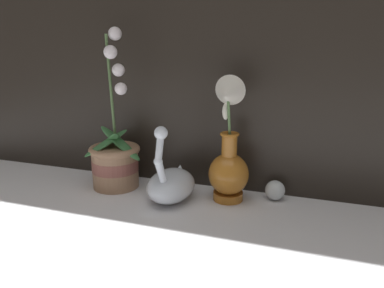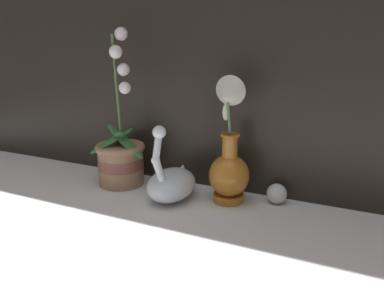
# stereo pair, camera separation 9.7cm
# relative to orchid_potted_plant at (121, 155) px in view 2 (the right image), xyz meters

# --- Properties ---
(ground_plane) EXTENTS (2.80, 2.80, 0.00)m
(ground_plane) POSITION_rel_orchid_potted_plant_xyz_m (0.22, -0.15, -0.09)
(ground_plane) COLOR white
(orchid_potted_plant) EXTENTS (0.17, 0.17, 0.46)m
(orchid_potted_plant) POSITION_rel_orchid_potted_plant_xyz_m (0.00, 0.00, 0.00)
(orchid_potted_plant) COLOR #9E7556
(orchid_potted_plant) RESTS_ON ground_plane
(swan_figurine) EXTENTS (0.12, 0.19, 0.22)m
(swan_figurine) POSITION_rel_orchid_potted_plant_xyz_m (0.19, -0.04, -0.04)
(swan_figurine) COLOR silver
(swan_figurine) RESTS_ON ground_plane
(blue_vase) EXTENTS (0.11, 0.12, 0.34)m
(blue_vase) POSITION_rel_orchid_potted_plant_xyz_m (0.34, 0.01, 0.03)
(blue_vase) COLOR #B26B23
(blue_vase) RESTS_ON ground_plane
(glass_sphere) EXTENTS (0.05, 0.05, 0.05)m
(glass_sphere) POSITION_rel_orchid_potted_plant_xyz_m (0.46, 0.05, -0.06)
(glass_sphere) COLOR silver
(glass_sphere) RESTS_ON ground_plane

